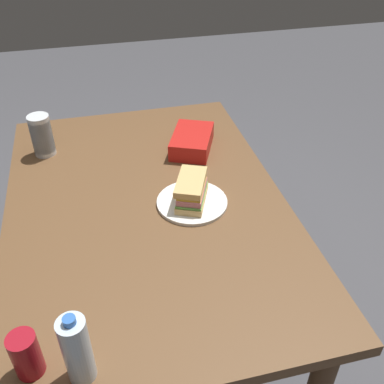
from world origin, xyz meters
TOP-DOWN VIEW (x-y plane):
  - ground_plane at (0.00, 0.00)m, footprint 8.00×8.00m
  - dining_table at (0.00, 0.00)m, footprint 1.40×0.95m
  - paper_plate at (-0.04, -0.15)m, footprint 0.24×0.24m
  - sandwich at (-0.04, -0.15)m, footprint 0.21×0.15m
  - soda_can_red at (-0.56, 0.36)m, footprint 0.07×0.07m
  - chip_bag at (0.31, -0.24)m, footprint 0.27×0.23m
  - water_bottle_tall at (-0.60, 0.24)m, footprint 0.06×0.06m
  - plastic_cup_stack at (0.41, 0.34)m, footprint 0.08×0.08m

SIDE VIEW (x-z plane):
  - ground_plane at x=0.00m, z-range 0.00..0.00m
  - dining_table at x=0.00m, z-range 0.28..1.05m
  - paper_plate at x=-0.04m, z-range 0.77..0.78m
  - chip_bag at x=0.31m, z-range 0.77..0.84m
  - sandwich at x=-0.04m, z-range 0.78..0.86m
  - soda_can_red at x=-0.56m, z-range 0.77..0.89m
  - plastic_cup_stack at x=0.41m, z-range 0.77..0.93m
  - water_bottle_tall at x=-0.60m, z-range 0.76..0.97m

